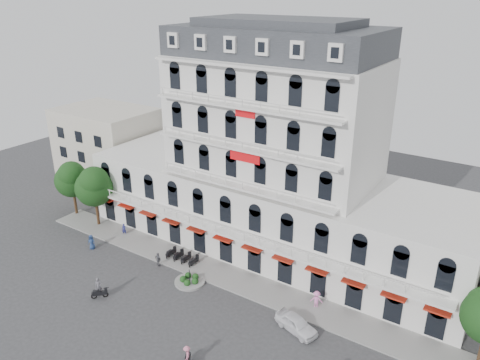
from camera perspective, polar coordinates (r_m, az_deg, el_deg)
name	(u,v)px	position (r m, az deg, el deg)	size (l,w,h in m)	color
ground	(174,325)	(45.21, -8.05, -17.13)	(120.00, 120.00, 0.00)	#38383A
sidewalk	(230,277)	(50.77, -1.27, -11.78)	(53.00, 4.00, 0.16)	gray
main_building	(274,166)	(53.01, 4.17, 1.77)	(45.00, 15.00, 25.80)	silver
flank_building_west	(108,148)	(74.11, -15.77, 3.83)	(14.00, 10.00, 12.00)	beige
traffic_island	(190,281)	(50.23, -6.14, -12.10)	(3.20, 3.20, 1.60)	gray
parked_scooter_row	(182,261)	(53.98, -7.03, -9.77)	(4.40, 1.80, 1.10)	black
tree_west_outer	(72,178)	(65.51, -19.84, 0.25)	(4.50, 4.48, 7.76)	#382314
tree_west_inner	(94,185)	(61.37, -17.38, -0.58)	(4.76, 4.76, 8.25)	#382314
parked_car	(296,324)	(44.12, 6.88, -17.00)	(1.72, 4.28, 1.46)	white
rider_west	(99,289)	(49.41, -16.83, -12.58)	(1.28, 1.34, 2.31)	black
rider_center	(187,356)	(40.64, -6.48, -20.54)	(1.07, 1.52, 2.00)	black
pedestrian_left	(91,242)	(58.09, -17.65, -7.22)	(0.89, 0.58, 1.82)	navy
pedestrian_mid	(158,259)	(53.06, -9.94, -9.52)	(0.98, 0.41, 1.67)	#5A5A62
pedestrian_right	(316,300)	(46.81, 9.31, -14.19)	(1.20, 0.69, 1.86)	#F380CC
pedestrian_far	(124,229)	(60.18, -13.94, -5.87)	(0.55, 0.36, 1.50)	navy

